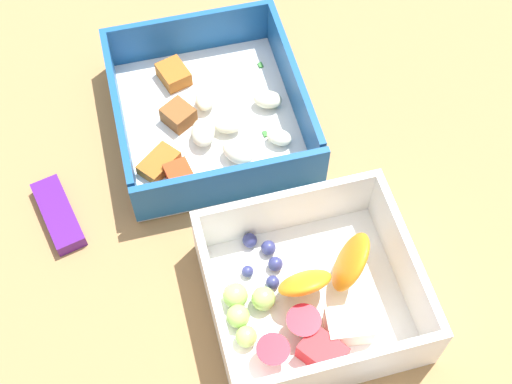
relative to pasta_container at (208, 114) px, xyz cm
name	(u,v)px	position (x,y,z in cm)	size (l,w,h in cm)	color
table_surface	(244,204)	(-8.56, -0.27, -2.53)	(80.00, 80.00, 2.00)	#9E7547
pasta_container	(208,114)	(0.00, 0.00, 0.00)	(19.53, 18.18, 5.01)	white
fruit_bowl	(310,295)	(-19.47, -1.59, 0.42)	(15.57, 16.57, 5.70)	white
candy_bar	(58,214)	(-4.95, 14.82, -0.93)	(7.00, 2.40, 1.20)	#51197A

